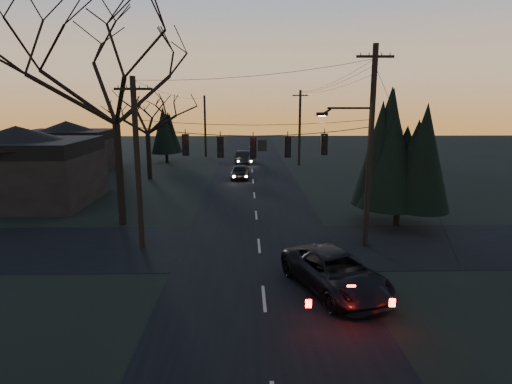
{
  "coord_description": "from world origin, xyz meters",
  "views": [
    {
      "loc": [
        -0.66,
        -10.99,
        7.37
      ],
      "look_at": [
        -0.19,
        8.67,
        3.14
      ],
      "focal_mm": 30.0,
      "sensor_mm": 36.0,
      "label": 1
    }
  ],
  "objects_px": {
    "bare_tree_left": "(113,81)",
    "suv_near": "(336,273)",
    "sedan_oncoming_a": "(240,171)",
    "utility_pole_far_r": "(299,165)",
    "utility_pole_right": "(365,245)",
    "evergreen_right": "(402,143)",
    "utility_pole_far_l": "(206,157)",
    "sedan_oncoming_b": "(245,157)",
    "utility_pole_left": "(142,247)"
  },
  "relations": [
    {
      "from": "utility_pole_left",
      "to": "suv_near",
      "type": "distance_m",
      "value": 10.37
    },
    {
      "from": "utility_pole_far_r",
      "to": "evergreen_right",
      "type": "bearing_deg",
      "value": -83.18
    },
    {
      "from": "evergreen_right",
      "to": "sedan_oncoming_b",
      "type": "height_order",
      "value": "evergreen_right"
    },
    {
      "from": "utility_pole_left",
      "to": "bare_tree_left",
      "type": "bearing_deg",
      "value": 117.19
    },
    {
      "from": "utility_pole_far_l",
      "to": "sedan_oncoming_a",
      "type": "relative_size",
      "value": 1.95
    },
    {
      "from": "utility_pole_right",
      "to": "suv_near",
      "type": "height_order",
      "value": "utility_pole_right"
    },
    {
      "from": "utility_pole_far_r",
      "to": "utility_pole_far_l",
      "type": "distance_m",
      "value": 14.01
    },
    {
      "from": "sedan_oncoming_b",
      "to": "sedan_oncoming_a",
      "type": "bearing_deg",
      "value": 96.07
    },
    {
      "from": "utility_pole_right",
      "to": "sedan_oncoming_b",
      "type": "height_order",
      "value": "utility_pole_right"
    },
    {
      "from": "utility_pole_far_r",
      "to": "bare_tree_left",
      "type": "bearing_deg",
      "value": -119.84
    },
    {
      "from": "utility_pole_far_r",
      "to": "evergreen_right",
      "type": "distance_m",
      "value": 25.01
    },
    {
      "from": "suv_near",
      "to": "sedan_oncoming_b",
      "type": "relative_size",
      "value": 1.18
    },
    {
      "from": "evergreen_right",
      "to": "suv_near",
      "type": "relative_size",
      "value": 1.58
    },
    {
      "from": "bare_tree_left",
      "to": "suv_near",
      "type": "distance_m",
      "value": 16.47
    },
    {
      "from": "utility_pole_far_l",
      "to": "bare_tree_left",
      "type": "distance_m",
      "value": 32.97
    },
    {
      "from": "utility_pole_right",
      "to": "utility_pole_far_l",
      "type": "relative_size",
      "value": 1.25
    },
    {
      "from": "suv_near",
      "to": "sedan_oncoming_b",
      "type": "xyz_separation_m",
      "value": [
        -3.64,
        34.76,
        0.01
      ]
    },
    {
      "from": "suv_near",
      "to": "utility_pole_far_r",
      "type": "bearing_deg",
      "value": 65.21
    },
    {
      "from": "bare_tree_left",
      "to": "suv_near",
      "type": "xyz_separation_m",
      "value": [
        10.99,
        -9.58,
        -7.66
      ]
    },
    {
      "from": "utility_pole_right",
      "to": "evergreen_right",
      "type": "height_order",
      "value": "evergreen_right"
    },
    {
      "from": "utility_pole_far_l",
      "to": "sedan_oncoming_b",
      "type": "height_order",
      "value": "utility_pole_far_l"
    },
    {
      "from": "utility_pole_far_r",
      "to": "suv_near",
      "type": "bearing_deg",
      "value": -94.56
    },
    {
      "from": "utility_pole_right",
      "to": "evergreen_right",
      "type": "bearing_deg",
      "value": 51.45
    },
    {
      "from": "sedan_oncoming_a",
      "to": "evergreen_right",
      "type": "bearing_deg",
      "value": 124.19
    },
    {
      "from": "evergreen_right",
      "to": "suv_near",
      "type": "distance_m",
      "value": 11.41
    },
    {
      "from": "bare_tree_left",
      "to": "sedan_oncoming_b",
      "type": "bearing_deg",
      "value": 73.71
    },
    {
      "from": "utility_pole_right",
      "to": "sedan_oncoming_b",
      "type": "relative_size",
      "value": 2.15
    },
    {
      "from": "bare_tree_left",
      "to": "evergreen_right",
      "type": "height_order",
      "value": "bare_tree_left"
    },
    {
      "from": "sedan_oncoming_a",
      "to": "sedan_oncoming_b",
      "type": "height_order",
      "value": "sedan_oncoming_b"
    },
    {
      "from": "utility_pole_far_r",
      "to": "bare_tree_left",
      "type": "xyz_separation_m",
      "value": [
        -13.66,
        -23.8,
        8.42
      ]
    },
    {
      "from": "utility_pole_right",
      "to": "evergreen_right",
      "type": "distance_m",
      "value": 6.79
    },
    {
      "from": "bare_tree_left",
      "to": "suv_near",
      "type": "relative_size",
      "value": 2.2
    },
    {
      "from": "utility_pole_left",
      "to": "suv_near",
      "type": "height_order",
      "value": "utility_pole_left"
    },
    {
      "from": "utility_pole_far_r",
      "to": "evergreen_right",
      "type": "relative_size",
      "value": 0.98
    },
    {
      "from": "evergreen_right",
      "to": "suv_near",
      "type": "bearing_deg",
      "value": -121.67
    },
    {
      "from": "utility_pole_far_r",
      "to": "sedan_oncoming_b",
      "type": "height_order",
      "value": "utility_pole_far_r"
    },
    {
      "from": "utility_pole_far_l",
      "to": "utility_pole_far_r",
      "type": "bearing_deg",
      "value": -34.82
    },
    {
      "from": "suv_near",
      "to": "sedan_oncoming_a",
      "type": "distance_m",
      "value": 25.19
    },
    {
      "from": "utility_pole_right",
      "to": "bare_tree_left",
      "type": "xyz_separation_m",
      "value": [
        -13.66,
        4.2,
        8.42
      ]
    },
    {
      "from": "utility_pole_far_l",
      "to": "suv_near",
      "type": "height_order",
      "value": "utility_pole_far_l"
    },
    {
      "from": "utility_pole_left",
      "to": "sedan_oncoming_b",
      "type": "bearing_deg",
      "value": 79.96
    },
    {
      "from": "utility_pole_far_r",
      "to": "utility_pole_far_l",
      "type": "bearing_deg",
      "value": 145.18
    },
    {
      "from": "utility_pole_right",
      "to": "sedan_oncoming_a",
      "type": "height_order",
      "value": "utility_pole_right"
    },
    {
      "from": "sedan_oncoming_a",
      "to": "utility_pole_right",
      "type": "bearing_deg",
      "value": 111.9
    },
    {
      "from": "suv_near",
      "to": "sedan_oncoming_a",
      "type": "height_order",
      "value": "suv_near"
    },
    {
      "from": "utility_pole_left",
      "to": "utility_pole_right",
      "type": "bearing_deg",
      "value": 0.0
    },
    {
      "from": "utility_pole_far_l",
      "to": "evergreen_right",
      "type": "height_order",
      "value": "evergreen_right"
    },
    {
      "from": "utility_pole_right",
      "to": "utility_pole_far_l",
      "type": "distance_m",
      "value": 37.79
    },
    {
      "from": "utility_pole_left",
      "to": "evergreen_right",
      "type": "distance_m",
      "value": 15.66
    },
    {
      "from": "utility_pole_far_r",
      "to": "sedan_oncoming_a",
      "type": "relative_size",
      "value": 2.07
    }
  ]
}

